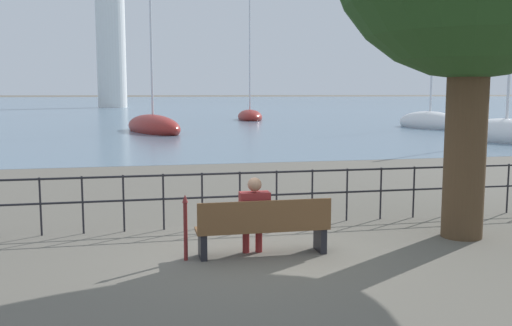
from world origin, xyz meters
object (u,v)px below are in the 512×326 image
Objects in this scene: closed_umbrella at (185,224)px; sailboat_4 at (506,135)px; sailboat_3 at (153,127)px; seated_person_left at (254,212)px; harbor_lighthouse at (110,25)px; sailboat_0 at (250,116)px; sailboat_2 at (430,123)px; park_bench at (264,228)px.

closed_umbrella is 25.12m from sailboat_4.
sailboat_3 reaches higher than sailboat_4.
seated_person_left is at bearing 3.92° from closed_umbrella.
sailboat_4 is 0.29× the size of harbor_lighthouse.
seated_person_left is 44.04m from sailboat_0.
seated_person_left is 91.38m from harbor_lighthouse.
sailboat_0 is (8.61, 43.18, -0.33)m from seated_person_left.
sailboat_2 is at bearing 55.33° from closed_umbrella.
park_bench is 0.18× the size of sailboat_0.
harbor_lighthouse is (-13.99, 47.12, 13.23)m from sailboat_0.
sailboat_4 reaches higher than seated_person_left.
closed_umbrella is 0.09× the size of sailboat_3.
harbor_lighthouse is at bearing 77.07° from sailboat_3.
sailboat_3 is at bearing -85.65° from harbor_lighthouse.
sailboat_0 is 50.91m from harbor_lighthouse.
sailboat_0 reaches higher than sailboat_2.
harbor_lighthouse reaches higher than sailboat_3.
sailboat_0 reaches higher than closed_umbrella.
sailboat_3 is at bearing 89.20° from closed_umbrella.
seated_person_left is 0.14× the size of sailboat_2.
park_bench is 0.07× the size of harbor_lighthouse.
sailboat_2 is 67.53m from harbor_lighthouse.
sailboat_0 reaches higher than seated_person_left.
park_bench is at bearing -97.41° from sailboat_0.
harbor_lighthouse is (-4.30, 90.38, 13.01)m from closed_umbrella.
sailboat_0 is at bearing 113.99° from sailboat_2.
sailboat_3 is (-0.81, 28.61, -0.08)m from park_bench.
sailboat_3 is (-0.68, 28.54, -0.32)m from seated_person_left.
park_bench is 1.22m from closed_umbrella.
seated_person_left is 34.25m from sailboat_2.
sailboat_4 is at bearing 44.25° from closed_umbrella.
closed_umbrella reaches higher than park_bench.
sailboat_4 reaches higher than closed_umbrella.
park_bench is 44.09m from sailboat_0.
sailboat_3 reaches higher than closed_umbrella.
harbor_lighthouse is at bearing 110.21° from sailboat_0.
harbor_lighthouse is (-22.30, 72.85, 13.20)m from sailboat_4.
seated_person_left is 0.10× the size of sailboat_0.
sailboat_4 is (8.31, -25.73, 0.02)m from sailboat_0.
sailboat_0 is (9.69, 43.26, -0.22)m from closed_umbrella.
closed_umbrella is 0.09× the size of sailboat_0.
closed_umbrella is at bearing -135.66° from sailboat_2.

